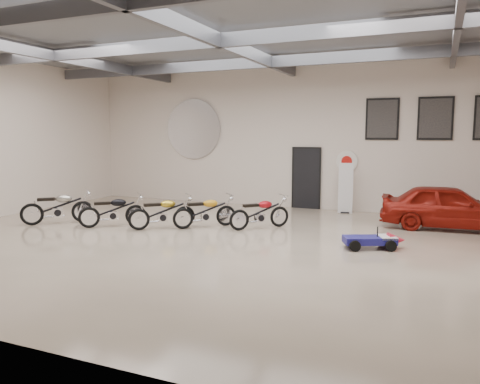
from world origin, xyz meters
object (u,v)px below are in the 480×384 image
at_px(motorcycle_red, 260,212).
at_px(go_kart, 375,237).
at_px(motorcycle_silver, 57,206).
at_px(vintage_car, 449,207).
at_px(motorcycle_yellow, 205,211).
at_px(banner_stand, 346,187).
at_px(motorcycle_black, 113,210).
at_px(motorcycle_gold, 162,212).

height_order(motorcycle_red, go_kart, motorcycle_red).
height_order(motorcycle_silver, vintage_car, vintage_car).
bearing_deg(motorcycle_yellow, banner_stand, 6.66).
xyz_separation_m(motorcycle_yellow, motorcycle_red, (1.48, 0.44, -0.00)).
xyz_separation_m(motorcycle_yellow, go_kart, (4.72, -0.64, -0.21)).
height_order(banner_stand, motorcycle_red, banner_stand).
bearing_deg(motorcycle_black, motorcycle_silver, 148.12).
distance_m(motorcycle_black, motorcycle_yellow, 2.63).
bearing_deg(motorcycle_red, vintage_car, -25.42).
xyz_separation_m(motorcycle_silver, motorcycle_gold, (3.18, 0.63, -0.04)).
distance_m(motorcycle_yellow, go_kart, 4.77).
bearing_deg(vintage_car, motorcycle_red, 109.21).
xyz_separation_m(motorcycle_silver, vintage_car, (10.49, 3.74, 0.10)).
distance_m(banner_stand, motorcycle_gold, 6.24).
bearing_deg(go_kart, motorcycle_yellow, 148.31).
height_order(banner_stand, go_kart, banner_stand).
bearing_deg(go_kart, banner_stand, 84.51).
height_order(banner_stand, motorcycle_silver, banner_stand).
distance_m(banner_stand, motorcycle_silver, 9.04).
relative_size(motorcycle_silver, go_kart, 1.38).
relative_size(motorcycle_silver, motorcycle_gold, 1.08).
distance_m(motorcycle_red, go_kart, 3.42).
relative_size(banner_stand, motorcycle_yellow, 0.96).
bearing_deg(banner_stand, motorcycle_gold, -141.49).
bearing_deg(motorcycle_red, go_kart, -66.89).
xyz_separation_m(motorcycle_black, go_kart, (7.18, 0.29, -0.22)).
distance_m(motorcycle_gold, go_kart, 5.74).
distance_m(motorcycle_yellow, vintage_car, 6.78).
relative_size(motorcycle_silver, vintage_car, 0.55).
xyz_separation_m(motorcycle_silver, motorcycle_red, (5.67, 1.69, -0.05)).
xyz_separation_m(banner_stand, motorcycle_gold, (-4.18, -4.61, -0.39)).
xyz_separation_m(motorcycle_gold, motorcycle_yellow, (1.01, 0.62, -0.01)).
xyz_separation_m(banner_stand, motorcycle_silver, (-7.36, -5.24, -0.35)).
distance_m(motorcycle_red, vintage_car, 5.24).
height_order(motorcycle_red, vintage_car, vintage_car).
height_order(motorcycle_yellow, go_kart, motorcycle_yellow).
distance_m(motorcycle_yellow, motorcycle_red, 1.55).
bearing_deg(motorcycle_gold, banner_stand, 3.03).
xyz_separation_m(motorcycle_silver, motorcycle_yellow, (4.19, 1.25, -0.05)).
distance_m(motorcycle_silver, motorcycle_black, 1.76).
relative_size(motorcycle_gold, motorcycle_yellow, 1.02).
bearing_deg(motorcycle_gold, vintage_car, -21.70).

